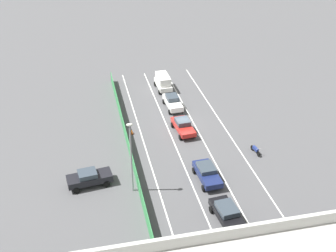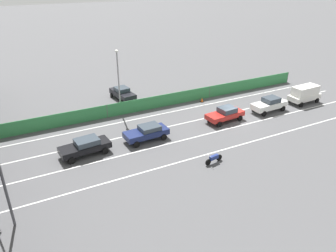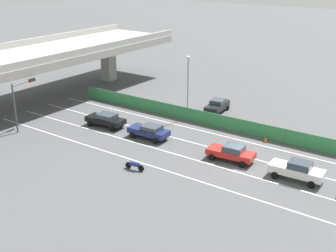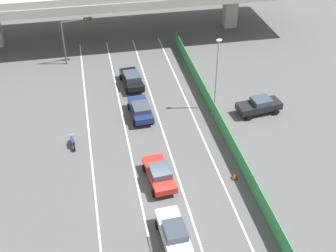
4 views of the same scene
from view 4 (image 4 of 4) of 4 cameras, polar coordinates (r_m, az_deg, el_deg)
ground_plane at (r=36.59m, az=-1.00°, el=-8.09°), size 300.00×300.00×0.00m
lane_line_left_edge at (r=40.42m, az=-9.77°, el=-3.75°), size 0.14×46.97×0.01m
lane_line_mid_left at (r=40.52m, az=-4.87°, el=-3.16°), size 0.14×46.97×0.01m
lane_line_mid_right at (r=40.92m, az=-0.04°, el=-2.57°), size 0.14×46.97×0.01m
lane_line_right_edge at (r=41.61m, az=4.66°, el=-1.97°), size 0.14×46.97×0.01m
green_fence at (r=41.65m, az=7.33°, el=-0.76°), size 0.10×43.07×1.60m
car_sedan_navy at (r=44.41m, az=-3.52°, el=2.14°), size 2.23×4.58×1.53m
car_sedan_red at (r=36.67m, az=-1.10°, el=-6.11°), size 2.33×4.67×1.62m
car_sedan_black at (r=49.74m, az=-4.64°, el=6.04°), size 2.40×4.83×1.57m
car_sedan_white at (r=32.14m, az=0.78°, el=-13.57°), size 2.11×4.73×1.75m
motorcycle at (r=41.54m, az=-12.05°, el=-2.03°), size 0.60×1.94×0.93m
parked_sedan_dark at (r=45.82m, az=11.58°, el=2.62°), size 4.67×2.47×1.66m
traffic_light at (r=54.44m, az=-12.01°, el=11.68°), size 3.67×0.85×5.56m
street_lamp at (r=44.07m, az=6.27°, el=7.37°), size 0.60×0.36×7.68m
traffic_cone at (r=37.77m, az=8.46°, el=-6.30°), size 0.47×0.47×0.62m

